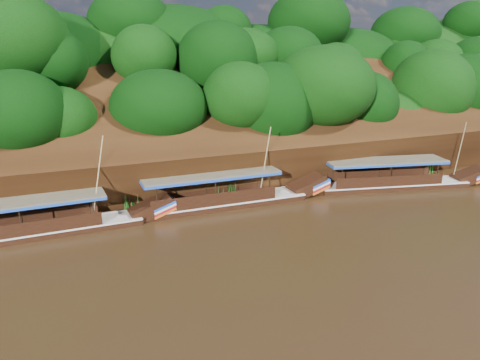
# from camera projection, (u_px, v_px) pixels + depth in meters

# --- Properties ---
(ground) EXTENTS (160.00, 160.00, 0.00)m
(ground) POSITION_uv_depth(u_px,v_px,m) (278.00, 254.00, 25.28)
(ground) COLOR black
(ground) RESTS_ON ground
(riverbank) EXTENTS (120.00, 30.06, 19.40)m
(riverbank) POSITION_uv_depth(u_px,v_px,m) (171.00, 141.00, 44.87)
(riverbank) COLOR black
(riverbank) RESTS_ON ground
(boat_0) EXTENTS (14.18, 4.87, 5.70)m
(boat_0) POSITION_uv_depth(u_px,v_px,m) (401.00, 181.00, 36.73)
(boat_0) COLOR black
(boat_0) RESTS_ON ground
(boat_1) EXTENTS (14.36, 2.63, 5.99)m
(boat_1) POSITION_uv_depth(u_px,v_px,m) (231.00, 197.00, 32.73)
(boat_1) COLOR black
(boat_1) RESTS_ON ground
(boat_2) EXTENTS (14.53, 2.64, 6.00)m
(boat_2) POSITION_uv_depth(u_px,v_px,m) (50.00, 225.00, 27.91)
(boat_2) COLOR black
(boat_2) RESTS_ON ground
(reeds) EXTENTS (49.37, 2.27, 2.09)m
(reeds) POSITION_uv_depth(u_px,v_px,m) (165.00, 196.00, 31.90)
(reeds) COLOR #1C5E17
(reeds) RESTS_ON ground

